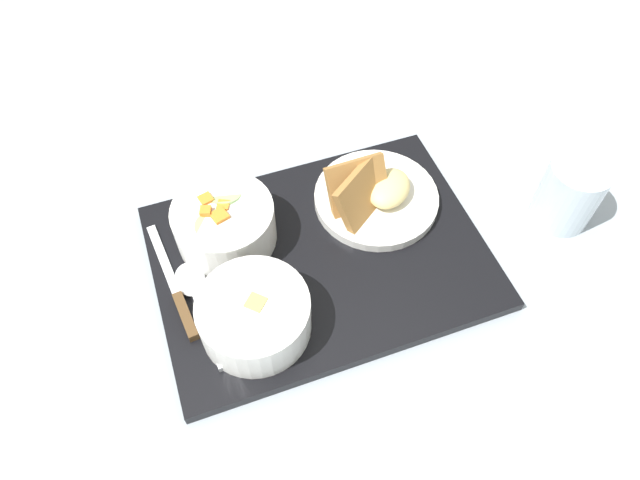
{
  "coord_description": "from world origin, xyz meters",
  "views": [
    {
      "loc": [
        -0.15,
        -0.38,
        0.63
      ],
      "look_at": [
        0.0,
        0.0,
        0.05
      ],
      "focal_mm": 32.0,
      "sensor_mm": 36.0,
      "label": 1
    }
  ],
  "objects_px": {
    "bowl_soup": "(254,314)",
    "spoon": "(195,292)",
    "bowl_salad": "(224,222)",
    "glass_water": "(568,195)",
    "plate_main": "(375,196)",
    "knife": "(179,299)"
  },
  "relations": [
    {
      "from": "knife",
      "to": "bowl_soup",
      "type": "bearing_deg",
      "value": -135.86
    },
    {
      "from": "bowl_soup",
      "to": "knife",
      "type": "bearing_deg",
      "value": 138.85
    },
    {
      "from": "spoon",
      "to": "bowl_soup",
      "type": "bearing_deg",
      "value": -143.31
    },
    {
      "from": "plate_main",
      "to": "knife",
      "type": "xyz_separation_m",
      "value": [
        -0.29,
        -0.05,
        -0.01
      ]
    },
    {
      "from": "knife",
      "to": "glass_water",
      "type": "xyz_separation_m",
      "value": [
        0.52,
        -0.05,
        0.02
      ]
    },
    {
      "from": "bowl_soup",
      "to": "glass_water",
      "type": "bearing_deg",
      "value": 2.55
    },
    {
      "from": "spoon",
      "to": "plate_main",
      "type": "bearing_deg",
      "value": -81.72
    },
    {
      "from": "bowl_salad",
      "to": "glass_water",
      "type": "relative_size",
      "value": 1.34
    },
    {
      "from": "knife",
      "to": "spoon",
      "type": "bearing_deg",
      "value": -88.91
    },
    {
      "from": "bowl_soup",
      "to": "plate_main",
      "type": "distance_m",
      "value": 0.24
    },
    {
      "from": "knife",
      "to": "spoon",
      "type": "relative_size",
      "value": 1.19
    },
    {
      "from": "bowl_salad",
      "to": "bowl_soup",
      "type": "height_order",
      "value": "bowl_salad"
    },
    {
      "from": "plate_main",
      "to": "knife",
      "type": "distance_m",
      "value": 0.29
    },
    {
      "from": "bowl_salad",
      "to": "bowl_soup",
      "type": "distance_m",
      "value": 0.14
    },
    {
      "from": "bowl_salad",
      "to": "glass_water",
      "type": "xyz_separation_m",
      "value": [
        0.44,
        -0.12,
        -0.01
      ]
    },
    {
      "from": "bowl_salad",
      "to": "plate_main",
      "type": "height_order",
      "value": "plate_main"
    },
    {
      "from": "plate_main",
      "to": "glass_water",
      "type": "height_order",
      "value": "glass_water"
    },
    {
      "from": "bowl_soup",
      "to": "spoon",
      "type": "bearing_deg",
      "value": 129.28
    },
    {
      "from": "plate_main",
      "to": "bowl_salad",
      "type": "bearing_deg",
      "value": 175.22
    },
    {
      "from": "bowl_soup",
      "to": "spoon",
      "type": "relative_size",
      "value": 0.85
    },
    {
      "from": "plate_main",
      "to": "glass_water",
      "type": "distance_m",
      "value": 0.26
    },
    {
      "from": "bowl_salad",
      "to": "plate_main",
      "type": "xyz_separation_m",
      "value": [
        0.2,
        -0.02,
        -0.02
      ]
    }
  ]
}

